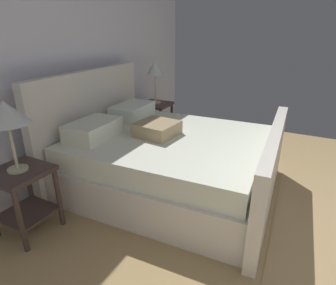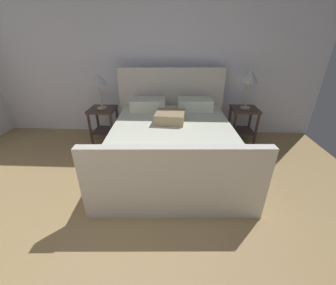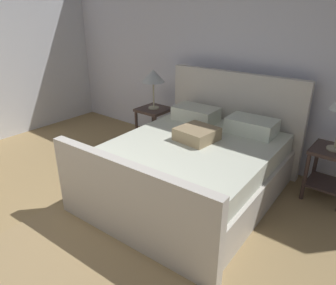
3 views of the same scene
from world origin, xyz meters
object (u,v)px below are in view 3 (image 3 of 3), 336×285
at_px(bed, 194,164).
at_px(nightstand_left, 154,121).
at_px(table_lamp_left, 153,77).
at_px(nightstand_right, 330,166).

distance_m(bed, nightstand_left, 1.43).
distance_m(bed, table_lamp_left, 1.60).
bearing_deg(table_lamp_left, nightstand_left, -53.13).
height_order(bed, nightstand_right, bed).
relative_size(nightstand_left, table_lamp_left, 1.04).
xyz_separation_m(nightstand_right, nightstand_left, (-2.47, -0.11, 0.00)).
relative_size(bed, table_lamp_left, 3.87).
xyz_separation_m(bed, table_lamp_left, (-1.23, 0.72, 0.72)).
relative_size(nightstand_right, table_lamp_left, 1.04).
relative_size(bed, nightstand_right, 3.74).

